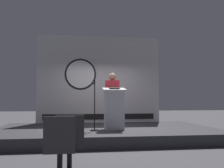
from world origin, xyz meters
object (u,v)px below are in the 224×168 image
Objects in this scene: audience_chair_right at (60,143)px; microphone_stand at (94,113)px; speaker_person at (112,100)px; audience_chair_left at (70,140)px; podium at (114,109)px.

microphone_stand is at bearing 76.82° from audience_chair_right.
speaker_person is 3.78m from audience_chair_left.
audience_chair_right is at bearing -112.96° from audience_chair_left.
audience_chair_left is 0.35m from audience_chair_right.
speaker_person is 1.20× the size of microphone_stand.
microphone_stand is 3.03m from audience_chair_left.
microphone_stand is 1.53× the size of audience_chair_right.
audience_chair_left is at bearing -111.35° from podium.
audience_chair_left is (-1.19, -3.04, -0.39)m from podium.
podium is 3.29m from audience_chair_left.
podium is at bearing 9.62° from microphone_stand.
podium is at bearing -92.43° from speaker_person.
audience_chair_right is (-0.14, -0.32, 0.00)m from audience_chair_left.
audience_chair_left is (-1.21, -3.52, -0.64)m from speaker_person.
audience_chair_right is at bearing -111.50° from podium.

